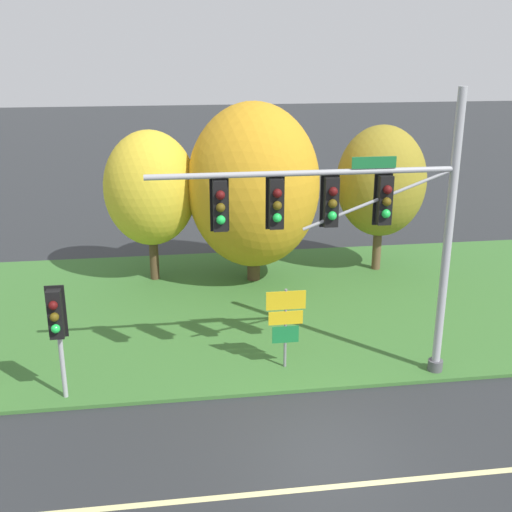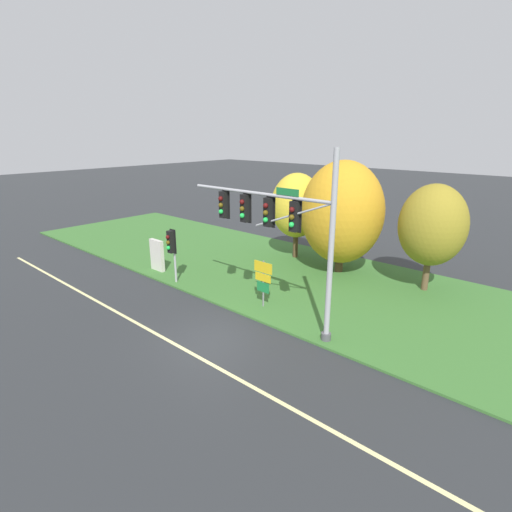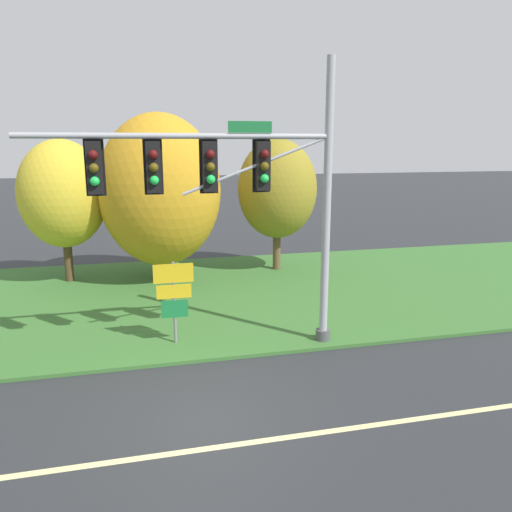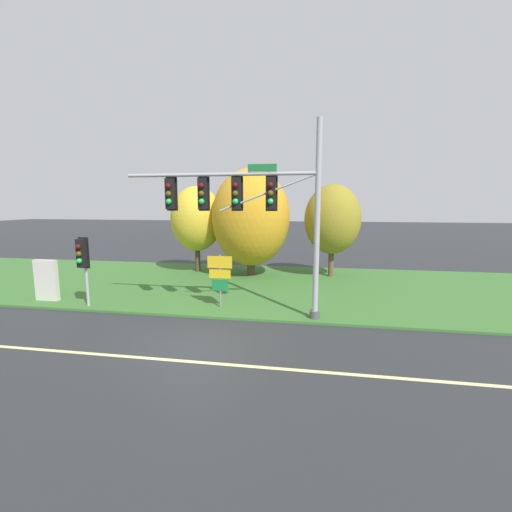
% 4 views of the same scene
% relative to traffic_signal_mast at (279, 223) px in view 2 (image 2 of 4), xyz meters
% --- Properties ---
extents(ground_plane, '(160.00, 160.00, 0.00)m').
position_rel_traffic_signal_mast_xyz_m(ground_plane, '(-1.22, -3.00, -4.55)').
color(ground_plane, '#282B2D').
extents(lane_stripe, '(36.00, 0.16, 0.01)m').
position_rel_traffic_signal_mast_xyz_m(lane_stripe, '(-1.22, -4.20, -4.55)').
color(lane_stripe, beige).
rests_on(lane_stripe, ground).
extents(grass_verge, '(48.00, 11.50, 0.10)m').
position_rel_traffic_signal_mast_xyz_m(grass_verge, '(-1.22, 5.25, -4.50)').
color(grass_verge, '#386B2D').
rests_on(grass_verge, ground).
extents(traffic_signal_mast, '(7.77, 0.49, 7.54)m').
position_rel_traffic_signal_mast_xyz_m(traffic_signal_mast, '(0.00, 0.00, 0.00)').
color(traffic_signal_mast, '#9EA0A5').
rests_on(traffic_signal_mast, grass_verge).
extents(pedestrian_signal_near_kerb, '(0.46, 0.55, 3.04)m').
position_rel_traffic_signal_mast_xyz_m(pedestrian_signal_near_kerb, '(-7.30, -0.16, -2.27)').
color(pedestrian_signal_near_kerb, '#9EA0A5').
rests_on(pedestrian_signal_near_kerb, grass_verge).
extents(route_sign_post, '(1.08, 0.08, 2.30)m').
position_rel_traffic_signal_mast_xyz_m(route_sign_post, '(-1.52, 0.77, -3.01)').
color(route_sign_post, slate).
rests_on(route_sign_post, grass_verge).
extents(tree_nearest_road, '(3.35, 3.35, 5.58)m').
position_rel_traffic_signal_mast_xyz_m(tree_nearest_road, '(-5.12, 8.26, -0.98)').
color(tree_nearest_road, '#4C3823').
rests_on(tree_nearest_road, grass_verge).
extents(tree_left_of_mast, '(4.77, 4.77, 6.58)m').
position_rel_traffic_signal_mast_xyz_m(tree_left_of_mast, '(-1.44, 7.66, -0.86)').
color(tree_left_of_mast, '#4C3823').
rests_on(tree_left_of_mast, grass_verge).
extents(tree_behind_signpost, '(3.37, 3.37, 5.62)m').
position_rel_traffic_signal_mast_xyz_m(tree_behind_signpost, '(3.50, 8.16, -0.95)').
color(tree_behind_signpost, brown).
rests_on(tree_behind_signpost, grass_verge).
extents(info_kiosk, '(1.10, 0.24, 1.90)m').
position_rel_traffic_signal_mast_xyz_m(info_kiosk, '(-9.73, 0.50, -3.51)').
color(info_kiosk, beige).
rests_on(info_kiosk, grass_verge).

